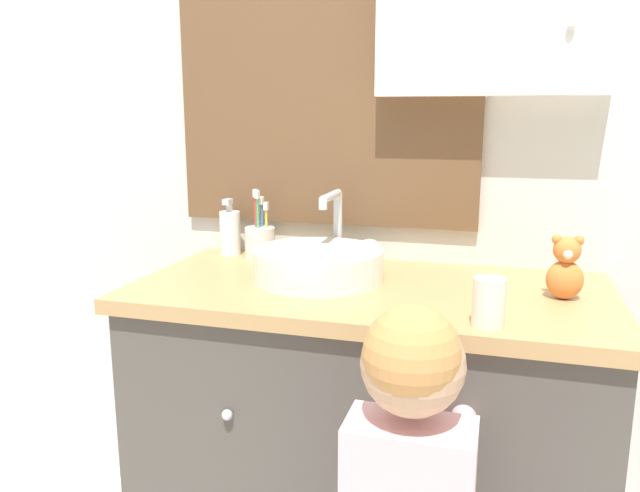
{
  "coord_description": "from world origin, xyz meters",
  "views": [
    {
      "loc": [
        0.29,
        -1.1,
        1.25
      ],
      "look_at": [
        -0.11,
        0.26,
        0.94
      ],
      "focal_mm": 35.0,
      "sensor_mm": 36.0,
      "label": 1
    }
  ],
  "objects_px": {
    "sink_basin": "(320,262)",
    "toothbrush_holder": "(260,241)",
    "teddy_bear": "(566,269)",
    "drinking_cup": "(489,302)",
    "soap_dispenser": "(230,232)"
  },
  "relations": [
    {
      "from": "sink_basin",
      "to": "toothbrush_holder",
      "type": "bearing_deg",
      "value": 141.98
    },
    {
      "from": "teddy_bear",
      "to": "sink_basin",
      "type": "bearing_deg",
      "value": 179.04
    },
    {
      "from": "teddy_bear",
      "to": "drinking_cup",
      "type": "xyz_separation_m",
      "value": [
        -0.16,
        -0.24,
        -0.02
      ]
    },
    {
      "from": "sink_basin",
      "to": "soap_dispenser",
      "type": "distance_m",
      "value": 0.38
    },
    {
      "from": "sink_basin",
      "to": "drinking_cup",
      "type": "xyz_separation_m",
      "value": [
        0.41,
        -0.24,
        0.01
      ]
    },
    {
      "from": "teddy_bear",
      "to": "drinking_cup",
      "type": "bearing_deg",
      "value": -123.48
    },
    {
      "from": "teddy_bear",
      "to": "toothbrush_holder",
      "type": "bearing_deg",
      "value": 166.53
    },
    {
      "from": "toothbrush_holder",
      "to": "soap_dispenser",
      "type": "bearing_deg",
      "value": 173.83
    },
    {
      "from": "soap_dispenser",
      "to": "drinking_cup",
      "type": "height_order",
      "value": "soap_dispenser"
    },
    {
      "from": "toothbrush_holder",
      "to": "teddy_bear",
      "type": "relative_size",
      "value": 1.35
    },
    {
      "from": "toothbrush_holder",
      "to": "drinking_cup",
      "type": "height_order",
      "value": "toothbrush_holder"
    },
    {
      "from": "soap_dispenser",
      "to": "teddy_bear",
      "type": "relative_size",
      "value": 1.14
    },
    {
      "from": "sink_basin",
      "to": "soap_dispenser",
      "type": "relative_size",
      "value": 2.29
    },
    {
      "from": "drinking_cup",
      "to": "soap_dispenser",
      "type": "bearing_deg",
      "value": 149.41
    },
    {
      "from": "toothbrush_holder",
      "to": "drinking_cup",
      "type": "bearing_deg",
      "value": -33.59
    }
  ]
}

